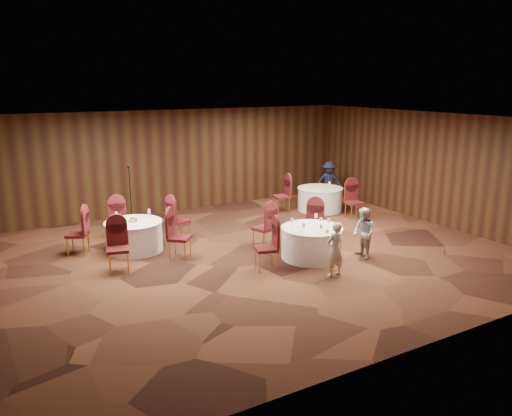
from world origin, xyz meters
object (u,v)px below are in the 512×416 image
table_right (320,199)px  woman_b (364,233)px  table_main (312,242)px  table_left (134,236)px  man_c (329,182)px  mic_stand (131,208)px  woman_a (335,249)px

table_right → woman_b: bearing=-113.9°
table_main → woman_b: (1.04, -0.60, 0.23)m
table_left → man_c: 7.55m
table_left → table_right: bearing=8.6°
table_main → man_c: bearing=48.3°
mic_stand → man_c: 6.76m
woman_a → table_main: bearing=-102.7°
table_main → table_left: (-3.48, 2.56, 0.00)m
mic_stand → woman_b: (3.93, -5.43, 0.09)m
table_main → woman_b: 1.23m
table_main → mic_stand: mic_stand is taller
table_left → mic_stand: (0.59, 2.27, 0.14)m
woman_a → woman_b: 1.41m
man_c → table_main: bearing=-100.0°
woman_a → man_c: (4.10, 5.51, 0.11)m
table_left → table_right: (6.35, 0.96, -0.00)m
man_c → woman_a: bearing=-95.0°
mic_stand → woman_b: mic_stand is taller
table_right → table_main: bearing=-129.2°
table_main → woman_b: size_ratio=1.20×
table_left → mic_stand: bearing=75.3°
table_main → woman_a: (-0.25, -1.17, 0.22)m
woman_b → man_c: 5.68m
table_right → mic_stand: bearing=167.2°
woman_a → mic_stand: bearing=-67.1°
woman_a → man_c: size_ratio=0.84×
woman_b → man_c: bearing=158.9°
table_left → table_main: bearing=-36.3°
mic_stand → woman_a: 6.55m
table_right → mic_stand: 5.90m
table_left → table_right: 6.42m
table_left → woman_a: (3.23, -3.73, 0.22)m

